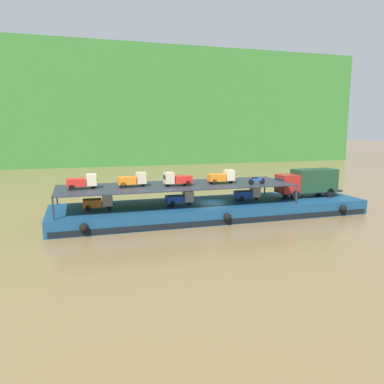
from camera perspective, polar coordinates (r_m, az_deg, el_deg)
name	(u,v)px	position (r m, az deg, el deg)	size (l,w,h in m)	color
ground_plane	(212,216)	(39.46, 3.11, -3.71)	(400.00, 400.00, 0.00)	brown
hillside_far_bank	(123,101)	(112.02, -10.51, 13.44)	(123.57, 41.20, 29.83)	#33702D
cargo_barge	(212,209)	(39.28, 3.13, -2.65)	(32.63, 8.33, 1.50)	navy
covered_lorry	(308,182)	(43.92, 17.24, 1.48)	(7.87, 2.32, 3.10)	maroon
cargo_rack	(177,186)	(37.68, -2.27, 0.99)	(23.43, 6.92, 2.00)	#232833
mini_truck_lower_stern	(98,202)	(36.79, -14.08, -1.48)	(2.75, 1.23, 1.38)	orange
mini_truck_lower_aft	(180,198)	(37.61, -1.84, -0.95)	(2.76, 1.23, 1.38)	#1E47B7
mini_truck_lower_mid	(248,193)	(40.76, 8.49, -0.22)	(2.76, 1.23, 1.38)	#1E47B7
mini_truck_upper_stern	(82,182)	(36.56, -16.38, 1.53)	(2.78, 1.27, 1.38)	red
mini_truck_upper_mid	(133,180)	(36.88, -9.04, 1.87)	(2.75, 1.22, 1.38)	orange
mini_truck_upper_fore	(177,179)	(36.99, -2.29, 2.00)	(2.78, 1.28, 1.38)	red
mini_truck_upper_bow	(222,177)	(38.74, 4.54, 2.33)	(2.75, 1.21, 1.38)	orange
motorcycle_upper_port	(257,180)	(38.44, 9.82, 1.77)	(1.90, 0.55, 0.87)	black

